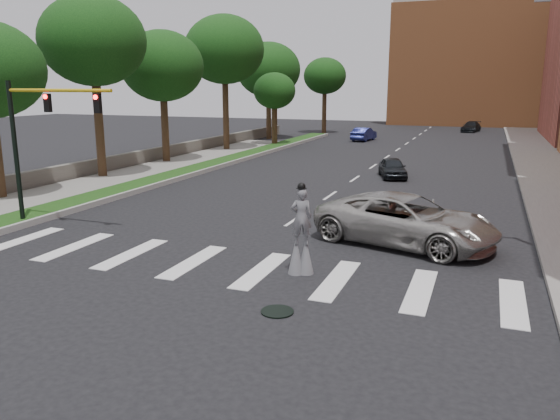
% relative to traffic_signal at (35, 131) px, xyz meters
% --- Properties ---
extents(ground_plane, '(160.00, 160.00, 0.00)m').
position_rel_traffic_signal_xyz_m(ground_plane, '(9.78, -3.00, -4.15)').
color(ground_plane, black).
rests_on(ground_plane, ground).
extents(grass_median, '(2.00, 60.00, 0.25)m').
position_rel_traffic_signal_xyz_m(grass_median, '(-1.72, 17.00, -4.03)').
color(grass_median, '#173B11').
rests_on(grass_median, ground).
extents(median_curb, '(0.20, 60.00, 0.28)m').
position_rel_traffic_signal_xyz_m(median_curb, '(-0.67, 17.00, -4.01)').
color(median_curb, gray).
rests_on(median_curb, ground).
extents(sidewalk_left, '(4.00, 60.00, 0.18)m').
position_rel_traffic_signal_xyz_m(sidewalk_left, '(-4.72, 7.00, -4.06)').
color(sidewalk_left, slate).
rests_on(sidewalk_left, ground).
extents(sidewalk_right, '(5.00, 90.00, 0.18)m').
position_rel_traffic_signal_xyz_m(sidewalk_right, '(22.28, 22.00, -4.06)').
color(sidewalk_right, slate).
rests_on(sidewalk_right, ground).
extents(stone_wall, '(0.50, 56.00, 1.10)m').
position_rel_traffic_signal_xyz_m(stone_wall, '(-7.22, 19.00, -3.60)').
color(stone_wall, '#58534B').
rests_on(stone_wall, ground).
extents(manhole, '(0.90, 0.90, 0.04)m').
position_rel_traffic_signal_xyz_m(manhole, '(12.78, -5.00, -4.13)').
color(manhole, black).
rests_on(manhole, ground).
extents(building_backdrop, '(26.00, 14.00, 18.00)m').
position_rel_traffic_signal_xyz_m(building_backdrop, '(15.78, 75.00, 4.85)').
color(building_backdrop, '#C3703D').
rests_on(building_backdrop, ground).
extents(traffic_signal, '(5.30, 0.23, 6.20)m').
position_rel_traffic_signal_xyz_m(traffic_signal, '(0.00, 0.00, 0.00)').
color(traffic_signal, black).
rests_on(traffic_signal, ground).
extents(stilt_performer, '(0.81, 0.68, 3.02)m').
position_rel_traffic_signal_xyz_m(stilt_performer, '(12.37, -1.80, -2.93)').
color(stilt_performer, '#362415').
rests_on(stilt_performer, ground).
extents(suv_crossing, '(7.55, 4.99, 1.93)m').
position_rel_traffic_signal_xyz_m(suv_crossing, '(15.06, 2.79, -3.19)').
color(suv_crossing, '#A9A6A0').
rests_on(suv_crossing, ground).
extents(car_near, '(2.67, 4.16, 1.32)m').
position_rel_traffic_signal_xyz_m(car_near, '(11.98, 18.42, -3.49)').
color(car_near, black).
rests_on(car_near, ground).
extents(car_mid, '(2.12, 4.61, 1.46)m').
position_rel_traffic_signal_xyz_m(car_mid, '(4.86, 42.31, -3.42)').
color(car_mid, navy).
rests_on(car_mid, ground).
extents(car_far, '(2.67, 4.88, 1.34)m').
position_rel_traffic_signal_xyz_m(car_far, '(15.58, 58.94, -3.48)').
color(car_far, black).
rests_on(car_far, ground).
extents(tree_2, '(6.62, 6.62, 11.55)m').
position_rel_traffic_signal_xyz_m(tree_2, '(-5.88, 11.32, 4.54)').
color(tree_2, '#362415').
rests_on(tree_2, ground).
extents(tree_3, '(6.31, 6.31, 10.13)m').
position_rel_traffic_signal_xyz_m(tree_3, '(-5.92, 19.12, 3.26)').
color(tree_3, '#362415').
rests_on(tree_3, ground).
extents(tree_4, '(7.25, 7.25, 12.26)m').
position_rel_traffic_signal_xyz_m(tree_4, '(-5.18, 28.33, 4.98)').
color(tree_4, '#362415').
rests_on(tree_4, ground).
extents(tree_5, '(7.16, 7.16, 10.76)m').
position_rel_traffic_signal_xyz_m(tree_5, '(-5.80, 40.52, 3.53)').
color(tree_5, '#362415').
rests_on(tree_5, ground).
extents(tree_6, '(4.21, 4.21, 7.27)m').
position_rel_traffic_signal_xyz_m(tree_6, '(-2.52, 33.95, 1.26)').
color(tree_6, '#362415').
rests_on(tree_6, ground).
extents(tree_7, '(5.35, 5.35, 9.45)m').
position_rel_traffic_signal_xyz_m(tree_7, '(-2.07, 50.26, 2.97)').
color(tree_7, '#362415').
rests_on(tree_7, ground).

